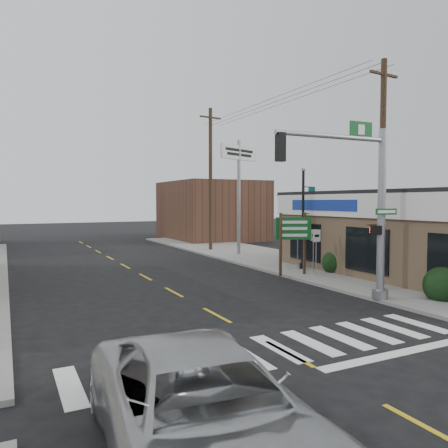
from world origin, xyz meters
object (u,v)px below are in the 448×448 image
suv (203,412)px  traffic_signal_pole (366,195)px  fire_hydrant (380,275)px  guide_sign (293,235)px  lamp_post (304,209)px  utility_pole_near (382,172)px  dance_center_sign (239,170)px  bare_tree (442,202)px  utility_pole_far (211,177)px

suv → traffic_signal_pole: traffic_signal_pole is taller
traffic_signal_pole → fire_hydrant: bearing=37.6°
traffic_signal_pole → fire_hydrant: (3.06, 2.19, -3.43)m
guide_sign → lamp_post: size_ratio=0.56×
traffic_signal_pole → utility_pole_near: (2.19, 1.36, 0.96)m
traffic_signal_pole → guide_sign: size_ratio=2.11×
dance_center_sign → traffic_signal_pole: bearing=-123.0°
suv → bare_tree: (14.02, 6.86, 2.88)m
guide_sign → utility_pole_near: size_ratio=0.33×
suv → utility_pole_far: utility_pole_far is taller
guide_sign → bare_tree: bare_tree is taller
traffic_signal_pole → bare_tree: traffic_signal_pole is taller
guide_sign → fire_hydrant: bearing=-34.9°
suv → bare_tree: bearing=31.8°
lamp_post → utility_pole_far: 10.83m
fire_hydrant → bare_tree: size_ratio=0.15×
fire_hydrant → dance_center_sign: 13.12m
traffic_signal_pole → suv: bearing=-143.7°
dance_center_sign → bare_tree: 13.91m
suv → utility_pole_far: (11.25, 23.87, 4.64)m
traffic_signal_pole → lamp_post: bearing=71.8°
dance_center_sign → suv: bearing=-142.6°
traffic_signal_pole → utility_pole_far: (2.10, 17.62, 1.53)m
dance_center_sign → utility_pole_near: (-0.39, -12.80, -0.92)m
fire_hydrant → lamp_post: bearing=95.5°
traffic_signal_pole → bare_tree: 4.91m
suv → bare_tree: bare_tree is taller
dance_center_sign → guide_sign: bearing=-124.0°
bare_tree → utility_pole_near: utility_pole_near is taller
dance_center_sign → lamp_post: bearing=-112.6°
traffic_signal_pole → fire_hydrant: size_ratio=9.59×
traffic_signal_pole → guide_sign: bearing=83.3°
utility_pole_near → utility_pole_far: (-0.09, 16.26, 0.57)m
utility_pole_far → bare_tree: bearing=-88.7°
traffic_signal_pole → lamp_post: size_ratio=1.17×
traffic_signal_pole → utility_pole_far: bearing=85.2°
fire_hydrant → bare_tree: bare_tree is taller
traffic_signal_pole → utility_pole_far: 17.81m
utility_pole_far → traffic_signal_pole: bearing=-104.7°
fire_hydrant → utility_pole_far: size_ratio=0.06×
bare_tree → utility_pole_far: bearing=99.2°
guide_sign → utility_pole_near: bearing=-50.3°
suv → traffic_signal_pole: (9.15, 6.24, 3.11)m
utility_pole_near → fire_hydrant: bearing=38.3°
suv → traffic_signal_pole: bearing=40.0°
utility_pole_near → utility_pole_far: bearing=85.3°
fire_hydrant → utility_pole_far: 16.24m
lamp_post → utility_pole_near: (-0.40, -5.66, 1.60)m
fire_hydrant → dance_center_sign: dance_center_sign is taller
lamp_post → utility_pole_near: bearing=-74.6°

